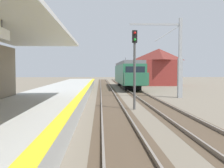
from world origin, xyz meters
The scene contains 7 objects.
station_platform centered at (-2.50, 16.00, 0.45)m, with size 5.00×80.00×0.91m.
track_pair_nearest_platform centered at (1.90, 20.00, 0.05)m, with size 2.34×120.00×0.16m.
track_pair_middle centered at (5.30, 20.00, 0.05)m, with size 2.34×120.00×0.16m.
approaching_train centered at (5.30, 41.37, 2.18)m, with size 2.93×19.60×4.76m.
rail_signal_post centered at (3.35, 17.88, 3.19)m, with size 0.32×0.34×5.20m.
catenary_pylon_far_side centered at (8.34, 25.59, 3.60)m, with size 5.00×0.40×7.50m.
distant_trackside_house centered at (11.30, 47.49, 3.34)m, with size 6.60×5.28×6.40m.
Camera 1 is at (1.09, -0.16, 2.57)m, focal length 44.18 mm.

